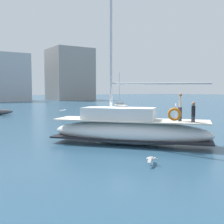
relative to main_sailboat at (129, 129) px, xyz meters
name	(u,v)px	position (x,y,z in m)	size (l,w,h in m)	color
ground_plane	(125,142)	(0.26, 0.77, -0.90)	(400.00, 400.00, 0.00)	#284C66
main_sailboat	(129,129)	(0.00, 0.00, 0.00)	(8.10, 8.83, 12.04)	silver
moored_sloop_near	(120,105)	(20.36, 30.31, -0.43)	(1.74, 3.94, 6.62)	#B7B2A8
seagull	(151,159)	(-2.04, -4.35, -0.63)	(0.91, 0.84, 0.17)	silver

